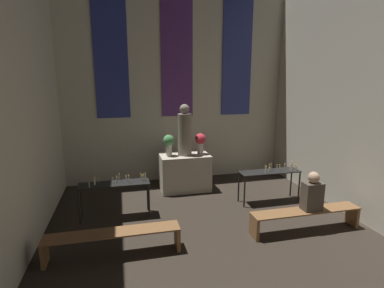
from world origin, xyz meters
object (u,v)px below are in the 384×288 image
Objects in this scene: candle_rack_right at (270,175)px; flower_vase_left at (169,143)px; flower_vase_right at (200,141)px; altar at (185,172)px; pew_back_right at (306,215)px; person_seated at (312,193)px; pew_back_left at (114,238)px; statue at (185,132)px; candle_rack_left at (115,187)px.

flower_vase_left is at bearing 150.58° from candle_rack_right.
altar is at bearing -180.00° from flower_vase_right.
altar reaches higher than pew_back_right.
candle_rack_right is at bearing 93.75° from person_seated.
altar is 1.70× the size of person_seated.
statue is at bearing 56.60° from pew_back_left.
flower_vase_left is 0.83m from flower_vase_right.
candle_rack_right is 1.93× the size of person_seated.
statue is 0.49m from flower_vase_left.
altar is 3.24m from pew_back_left.
altar is at bearing 124.83° from person_seated.
person_seated is (3.67, 0.00, 0.44)m from pew_back_left.
flower_vase_right reaches higher than candle_rack_left.
person_seated is at bearing -21.90° from candle_rack_left.
flower_vase_left is 0.25× the size of pew_back_right.
candle_rack_right is (1.79, -1.24, 0.19)m from altar.
flower_vase_left is at bearing 180.00° from altar.
statue is 2.40× the size of flower_vase_left.
flower_vase_right is (0.42, 0.00, 0.82)m from altar.
candle_rack_right is at bearing -34.81° from altar.
flower_vase_right reaches higher than altar.
flower_vase_right is at bearing 137.83° from candle_rack_right.
flower_vase_right is 2.59m from candle_rack_left.
statue is 2.35m from candle_rack_right.
candle_rack_right reaches higher than pew_back_left.
person_seated is at bearing 0.00° from pew_back_left.
statue is 3.39m from person_seated.
person_seated reaches higher than pew_back_left.
altar is 0.59× the size of pew_back_left.
statue is at bearing 124.83° from person_seated.
person_seated is (1.88, -2.70, 0.29)m from altar.
altar is 2.18m from candle_rack_right.
statue is at bearing 123.40° from pew_back_right.
pew_back_left is at bearing 180.00° from person_seated.
altar is 3.24m from pew_back_right.
flower_vase_right is 3.62m from pew_back_left.
flower_vase_left is 0.25× the size of pew_back_left.
flower_vase_left reaches higher than candle_rack_left.
candle_rack_left is at bearing -144.93° from altar.
altar is 2.34× the size of flower_vase_right.
statue is at bearing 0.00° from altar.
statue is 0.60× the size of pew_back_left.
candle_rack_right is (1.37, -1.24, -0.63)m from flower_vase_right.
flower_vase_left is at bearing 129.10° from pew_back_right.
pew_back_left is (-1.78, -2.70, -0.15)m from altar.
person_seated is at bearing -49.66° from flower_vase_left.
person_seated is at bearing -55.17° from statue.
flower_vase_right is 1.95m from candle_rack_right.
pew_back_left is (-2.20, -2.70, -0.97)m from flower_vase_right.
flower_vase_right is 0.25× the size of pew_back_right.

